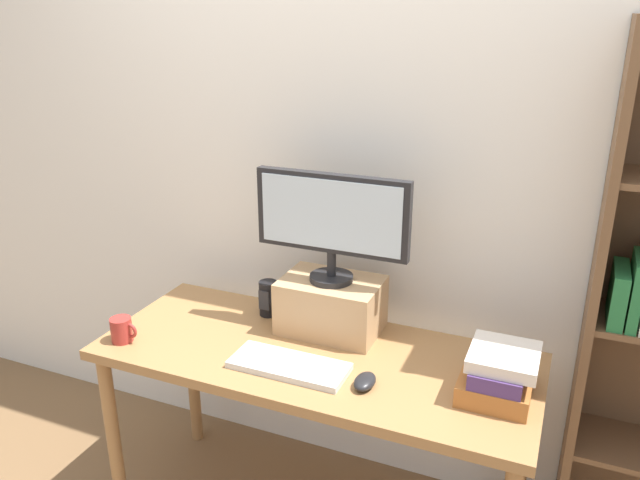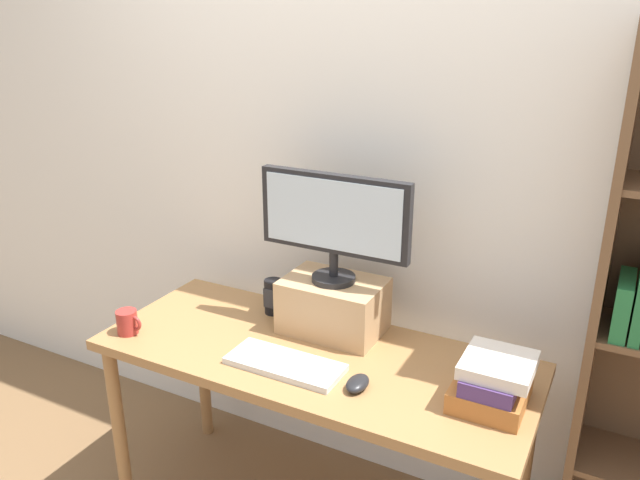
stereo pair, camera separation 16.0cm
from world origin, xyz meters
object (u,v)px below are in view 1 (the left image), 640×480
at_px(coffee_mug, 122,330).
at_px(computer_mouse, 365,381).
at_px(desk, 315,373).
at_px(desk_speaker, 268,298).
at_px(keyboard, 289,365).
at_px(book_stack, 499,373).
at_px(riser_box, 331,305).
at_px(computer_monitor, 332,219).

bearing_deg(coffee_mug, computer_mouse, 4.19).
bearing_deg(desk, computer_mouse, -29.89).
relative_size(desk, desk_speaker, 11.03).
distance_m(keyboard, computer_mouse, 0.26).
distance_m(keyboard, book_stack, 0.66).
xyz_separation_m(book_stack, coffee_mug, (-1.26, -0.18, -0.03)).
relative_size(riser_box, computer_mouse, 3.41).
relative_size(desk, keyboard, 3.87).
relative_size(riser_box, computer_monitor, 0.64).
bearing_deg(computer_monitor, computer_mouse, -51.97).
distance_m(riser_box, book_stack, 0.65).
bearing_deg(computer_monitor, book_stack, -16.51).
bearing_deg(riser_box, desk, -86.79).
distance_m(book_stack, coffee_mug, 1.27).
xyz_separation_m(desk, desk_speaker, (-0.27, 0.19, 0.15)).
height_order(computer_monitor, computer_mouse, computer_monitor).
relative_size(book_stack, desk_speaker, 1.92).
height_order(keyboard, computer_mouse, computer_mouse).
bearing_deg(coffee_mug, computer_monitor, 29.57).
distance_m(riser_box, coffee_mug, 0.74).
bearing_deg(keyboard, computer_monitor, 85.08).
relative_size(computer_monitor, coffee_mug, 5.32).
bearing_deg(book_stack, desk_speaker, 167.12).
bearing_deg(desk_speaker, book_stack, -12.88).
xyz_separation_m(desk, computer_mouse, (0.23, -0.13, 0.10)).
height_order(desk, coffee_mug, coffee_mug).
height_order(riser_box, book_stack, riser_box).
bearing_deg(riser_box, coffee_mug, -150.33).
relative_size(desk, computer_mouse, 14.41).
height_order(riser_box, computer_monitor, computer_monitor).
relative_size(computer_monitor, book_stack, 2.12).
bearing_deg(computer_mouse, desk_speaker, 147.43).
bearing_deg(keyboard, book_stack, 10.23).
bearing_deg(coffee_mug, riser_box, 29.67).
relative_size(riser_box, desk_speaker, 2.61).
relative_size(riser_box, book_stack, 1.36).
bearing_deg(desk_speaker, computer_monitor, -4.03).
bearing_deg(keyboard, desk_speaker, 126.93).
bearing_deg(desk, riser_box, 93.21).
xyz_separation_m(coffee_mug, desk_speaker, (0.38, 0.38, 0.02)).
bearing_deg(desk_speaker, riser_box, -3.70).
bearing_deg(book_stack, riser_box, 163.36).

